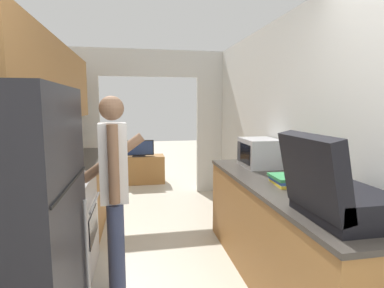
{
  "coord_description": "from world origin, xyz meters",
  "views": [
    {
      "loc": [
        -0.24,
        -0.97,
        1.58
      ],
      "look_at": [
        0.48,
        2.86,
        1.07
      ],
      "focal_mm": 28.0,
      "sensor_mm": 36.0,
      "label": 1
    }
  ],
  "objects_px": {
    "television": "(139,148)",
    "knife": "(68,166)",
    "range_oven": "(58,227)",
    "tv_cabinet": "(139,169)",
    "book_stack": "(286,180)",
    "suitcase": "(335,194)",
    "person": "(114,193)",
    "microwave": "(259,153)"
  },
  "relations": [
    {
      "from": "range_oven",
      "to": "knife",
      "type": "relative_size",
      "value": 3.51
    },
    {
      "from": "range_oven",
      "to": "television",
      "type": "bearing_deg",
      "value": 76.2
    },
    {
      "from": "book_stack",
      "to": "knife",
      "type": "relative_size",
      "value": 1.06
    },
    {
      "from": "person",
      "to": "television",
      "type": "xyz_separation_m",
      "value": [
        0.23,
        3.63,
        -0.17
      ]
    },
    {
      "from": "book_stack",
      "to": "television",
      "type": "bearing_deg",
      "value": 108.04
    },
    {
      "from": "person",
      "to": "suitcase",
      "type": "relative_size",
      "value": 2.94
    },
    {
      "from": "range_oven",
      "to": "book_stack",
      "type": "distance_m",
      "value": 2.1
    },
    {
      "from": "range_oven",
      "to": "tv_cabinet",
      "type": "relative_size",
      "value": 1.04
    },
    {
      "from": "range_oven",
      "to": "television",
      "type": "xyz_separation_m",
      "value": [
        0.78,
        3.17,
        0.26
      ]
    },
    {
      "from": "tv_cabinet",
      "to": "knife",
      "type": "xyz_separation_m",
      "value": [
        -0.8,
        -2.59,
        0.63
      ]
    },
    {
      "from": "suitcase",
      "to": "television",
      "type": "height_order",
      "value": "suitcase"
    },
    {
      "from": "suitcase",
      "to": "tv_cabinet",
      "type": "xyz_separation_m",
      "value": [
        -1.09,
        4.51,
        -0.78
      ]
    },
    {
      "from": "range_oven",
      "to": "person",
      "type": "xyz_separation_m",
      "value": [
        0.55,
        -0.46,
        0.43
      ]
    },
    {
      "from": "suitcase",
      "to": "tv_cabinet",
      "type": "distance_m",
      "value": 4.71
    },
    {
      "from": "person",
      "to": "book_stack",
      "type": "height_order",
      "value": "person"
    },
    {
      "from": "range_oven",
      "to": "person",
      "type": "height_order",
      "value": "person"
    },
    {
      "from": "person",
      "to": "microwave",
      "type": "height_order",
      "value": "person"
    },
    {
      "from": "microwave",
      "to": "tv_cabinet",
      "type": "height_order",
      "value": "microwave"
    },
    {
      "from": "range_oven",
      "to": "person",
      "type": "relative_size",
      "value": 0.63
    },
    {
      "from": "book_stack",
      "to": "knife",
      "type": "distance_m",
      "value": 2.3
    },
    {
      "from": "tv_cabinet",
      "to": "television",
      "type": "distance_m",
      "value": 0.44
    },
    {
      "from": "television",
      "to": "range_oven",
      "type": "bearing_deg",
      "value": -103.8
    },
    {
      "from": "person",
      "to": "television",
      "type": "bearing_deg",
      "value": -8.22
    },
    {
      "from": "suitcase",
      "to": "book_stack",
      "type": "relative_size",
      "value": 1.77
    },
    {
      "from": "microwave",
      "to": "book_stack",
      "type": "xyz_separation_m",
      "value": [
        -0.07,
        -0.74,
        -0.12
      ]
    },
    {
      "from": "range_oven",
      "to": "microwave",
      "type": "height_order",
      "value": "microwave"
    },
    {
      "from": "knife",
      "to": "suitcase",
      "type": "bearing_deg",
      "value": -62.64
    },
    {
      "from": "suitcase",
      "to": "television",
      "type": "distance_m",
      "value": 4.61
    },
    {
      "from": "range_oven",
      "to": "tv_cabinet",
      "type": "bearing_deg",
      "value": 76.37
    },
    {
      "from": "television",
      "to": "tv_cabinet",
      "type": "bearing_deg",
      "value": 90.0
    },
    {
      "from": "person",
      "to": "television",
      "type": "distance_m",
      "value": 3.64
    },
    {
      "from": "suitcase",
      "to": "tv_cabinet",
      "type": "relative_size",
      "value": 0.56
    },
    {
      "from": "microwave",
      "to": "suitcase",
      "type": "bearing_deg",
      "value": -96.8
    },
    {
      "from": "suitcase",
      "to": "book_stack",
      "type": "height_order",
      "value": "suitcase"
    },
    {
      "from": "tv_cabinet",
      "to": "suitcase",
      "type": "bearing_deg",
      "value": -76.37
    },
    {
      "from": "television",
      "to": "knife",
      "type": "height_order",
      "value": "knife"
    },
    {
      "from": "microwave",
      "to": "range_oven",
      "type": "bearing_deg",
      "value": -173.77
    },
    {
      "from": "tv_cabinet",
      "to": "television",
      "type": "xyz_separation_m",
      "value": [
        -0.0,
        -0.04,
        0.43
      ]
    },
    {
      "from": "microwave",
      "to": "tv_cabinet",
      "type": "bearing_deg",
      "value": 113.09
    },
    {
      "from": "range_oven",
      "to": "tv_cabinet",
      "type": "xyz_separation_m",
      "value": [
        0.78,
        3.22,
        -0.18
      ]
    },
    {
      "from": "television",
      "to": "knife",
      "type": "bearing_deg",
      "value": -107.35
    },
    {
      "from": "range_oven",
      "to": "suitcase",
      "type": "height_order",
      "value": "suitcase"
    }
  ]
}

